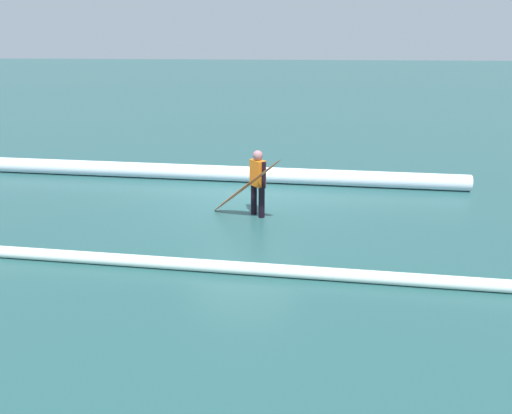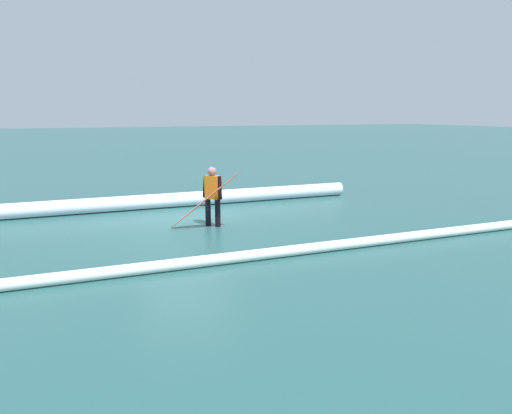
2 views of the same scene
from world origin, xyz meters
TOP-DOWN VIEW (x-y plane):
  - ground_plane at (0.00, 0.00)m, footprint 165.39×165.39m
  - surfer at (-0.50, 0.96)m, footprint 0.39×0.50m
  - surfboard at (-0.25, 1.20)m, footprint 1.73×1.14m
  - wave_crest_foreground at (2.96, -1.76)m, footprint 17.63×1.05m
  - wave_crest_midground at (0.36, 3.74)m, footprint 20.67×1.01m

SIDE VIEW (x-z plane):
  - ground_plane at x=0.00m, z-range 0.00..0.00m
  - wave_crest_midground at x=0.36m, z-range 0.00..0.21m
  - wave_crest_foreground at x=2.96m, z-range 0.00..0.43m
  - surfboard at x=-0.25m, z-range -0.01..1.49m
  - surfer at x=-0.50m, z-range 0.09..1.59m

